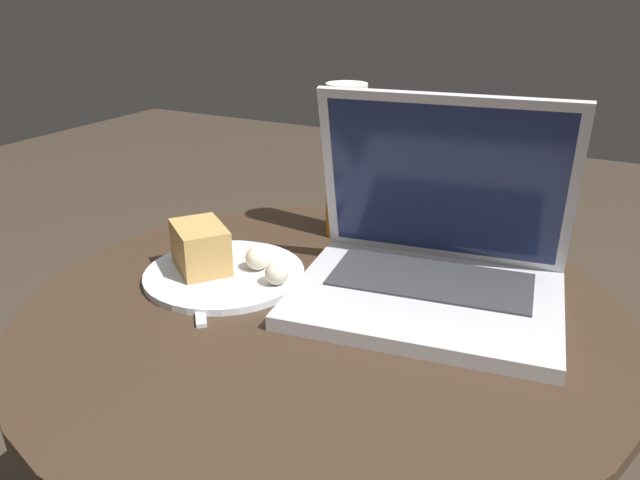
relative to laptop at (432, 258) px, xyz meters
name	(u,v)px	position (x,y,z in m)	size (l,w,h in m)	color
table	(323,404)	(-0.11, -0.08, -0.20)	(0.73, 0.73, 0.53)	black
laptop	(432,258)	(0.00, 0.00, 0.00)	(0.35, 0.28, 0.25)	silver
beer_glass	(345,161)	(-0.18, 0.14, 0.07)	(0.06, 0.06, 0.23)	#C6701E
snack_plate	(217,263)	(-0.27, -0.08, -0.03)	(0.21, 0.21, 0.07)	silver
fork	(197,282)	(-0.28, -0.11, -0.05)	(0.14, 0.16, 0.00)	silver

